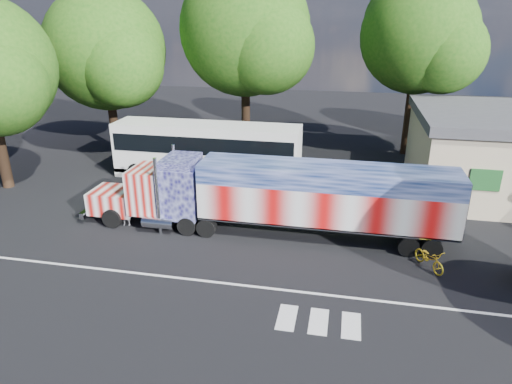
% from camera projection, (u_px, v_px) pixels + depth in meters
% --- Properties ---
extents(ground, '(100.00, 100.00, 0.00)m').
position_uv_depth(ground, '(244.00, 250.00, 22.20)').
color(ground, black).
extents(lane_markings, '(30.00, 2.67, 0.01)m').
position_uv_depth(lane_markings, '(264.00, 299.00, 18.44)').
color(lane_markings, silver).
rests_on(lane_markings, ground).
extents(semi_truck, '(19.44, 3.07, 4.14)m').
position_uv_depth(semi_truck, '(278.00, 196.00, 23.12)').
color(semi_truck, black).
rests_on(semi_truck, ground).
extents(coach_bus, '(12.89, 3.00, 3.75)m').
position_uv_depth(coach_bus, '(207.00, 150.00, 31.55)').
color(coach_bus, white).
rests_on(coach_bus, ground).
extents(woman, '(0.63, 0.47, 1.58)m').
position_uv_depth(woman, '(126.00, 212.00, 24.57)').
color(woman, slate).
rests_on(woman, ground).
extents(bicycle, '(1.55, 1.98, 1.00)m').
position_uv_depth(bicycle, '(429.00, 258.00, 20.48)').
color(bicycle, gold).
rests_on(bicycle, ground).
extents(tree_nw_a, '(9.90, 9.43, 12.83)m').
position_uv_depth(tree_nw_a, '(107.00, 50.00, 35.68)').
color(tree_nw_a, black).
rests_on(tree_nw_a, ground).
extents(tree_n_mid, '(10.66, 10.15, 14.62)m').
position_uv_depth(tree_n_mid, '(247.00, 31.00, 35.24)').
color(tree_n_mid, black).
rests_on(tree_n_mid, ground).
extents(tree_ne_a, '(9.10, 8.67, 13.53)m').
position_uv_depth(tree_ne_a, '(421.00, 36.00, 34.18)').
color(tree_ne_a, black).
rests_on(tree_ne_a, ground).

